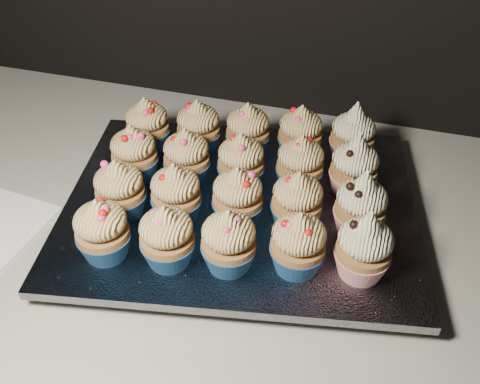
{
  "coord_description": "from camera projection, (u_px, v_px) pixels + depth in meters",
  "views": [
    {
      "loc": [
        0.33,
        1.19,
        1.4
      ],
      "look_at": [
        0.18,
        1.7,
        0.95
      ],
      "focal_mm": 40.0,
      "sensor_mm": 36.0,
      "label": 1
    }
  ],
  "objects": [
    {
      "name": "cupcake_16",
      "position": [
        198.0,
        128.0,
        0.77
      ],
      "size": [
        0.06,
        0.06,
        0.08
      ],
      "color": "navy",
      "rests_on": "foil_lining"
    },
    {
      "name": "cupcake_13",
      "position": [
        300.0,
        164.0,
        0.7
      ],
      "size": [
        0.06,
        0.06,
        0.08
      ],
      "color": "navy",
      "rests_on": "foil_lining"
    },
    {
      "name": "cupcake_1",
      "position": [
        167.0,
        237.0,
        0.6
      ],
      "size": [
        0.06,
        0.06,
        0.08
      ],
      "color": "navy",
      "rests_on": "foil_lining"
    },
    {
      "name": "cupcake_19",
      "position": [
        353.0,
        135.0,
        0.75
      ],
      "size": [
        0.06,
        0.06,
        0.1
      ],
      "color": "red",
      "rests_on": "foil_lining"
    },
    {
      "name": "cupcake_12",
      "position": [
        241.0,
        162.0,
        0.7
      ],
      "size": [
        0.06,
        0.06,
        0.08
      ],
      "color": "navy",
      "rests_on": "foil_lining"
    },
    {
      "name": "cupcake_17",
      "position": [
        248.0,
        131.0,
        0.76
      ],
      "size": [
        0.06,
        0.06,
        0.08
      ],
      "color": "navy",
      "rests_on": "foil_lining"
    },
    {
      "name": "cupcake_8",
      "position": [
        297.0,
        202.0,
        0.64
      ],
      "size": [
        0.06,
        0.06,
        0.08
      ],
      "color": "navy",
      "rests_on": "foil_lining"
    },
    {
      "name": "cupcake_0",
      "position": [
        102.0,
        230.0,
        0.61
      ],
      "size": [
        0.06,
        0.06,
        0.08
      ],
      "color": "navy",
      "rests_on": "foil_lining"
    },
    {
      "name": "baking_tray",
      "position": [
        240.0,
        214.0,
        0.72
      ],
      "size": [
        0.47,
        0.39,
        0.02
      ],
      "primitive_type": "cube",
      "rotation": [
        0.0,
        0.0,
        0.18
      ],
      "color": "black",
      "rests_on": "worktop"
    },
    {
      "name": "foil_lining",
      "position": [
        240.0,
        205.0,
        0.71
      ],
      "size": [
        0.51,
        0.43,
        0.01
      ],
      "primitive_type": "cube",
      "rotation": [
        0.0,
        0.0,
        0.18
      ],
      "color": "silver",
      "rests_on": "baking_tray"
    },
    {
      "name": "cupcake_4",
      "position": [
        364.0,
        247.0,
        0.58
      ],
      "size": [
        0.06,
        0.06,
        0.1
      ],
      "color": "red",
      "rests_on": "foil_lining"
    },
    {
      "name": "cupcake_6",
      "position": [
        176.0,
        194.0,
        0.66
      ],
      "size": [
        0.06,
        0.06,
        0.08
      ],
      "color": "navy",
      "rests_on": "foil_lining"
    },
    {
      "name": "worktop",
      "position": [
        122.0,
        207.0,
        0.77
      ],
      "size": [
        2.44,
        0.64,
        0.04
      ],
      "primitive_type": "cube",
      "color": "beige",
      "rests_on": "cabinet"
    },
    {
      "name": "cupcake_15",
      "position": [
        147.0,
        125.0,
        0.77
      ],
      "size": [
        0.06,
        0.06,
        0.08
      ],
      "color": "navy",
      "rests_on": "foil_lining"
    },
    {
      "name": "cupcake_7",
      "position": [
        238.0,
        197.0,
        0.65
      ],
      "size": [
        0.06,
        0.06,
        0.08
      ],
      "color": "navy",
      "rests_on": "foil_lining"
    },
    {
      "name": "cupcake_5",
      "position": [
        120.0,
        190.0,
        0.66
      ],
      "size": [
        0.06,
        0.06,
        0.08
      ],
      "color": "navy",
      "rests_on": "foil_lining"
    },
    {
      "name": "cupcake_2",
      "position": [
        229.0,
        241.0,
        0.59
      ],
      "size": [
        0.06,
        0.06,
        0.08
      ],
      "color": "navy",
      "rests_on": "foil_lining"
    },
    {
      "name": "cupcake_3",
      "position": [
        298.0,
        244.0,
        0.59
      ],
      "size": [
        0.06,
        0.06,
        0.08
      ],
      "color": "navy",
      "rests_on": "foil_lining"
    },
    {
      "name": "cupcake_14",
      "position": [
        354.0,
        167.0,
        0.69
      ],
      "size": [
        0.06,
        0.06,
        0.1
      ],
      "color": "red",
      "rests_on": "foil_lining"
    },
    {
      "name": "cupcake_11",
      "position": [
        187.0,
        157.0,
        0.71
      ],
      "size": [
        0.06,
        0.06,
        0.08
      ],
      "color": "navy",
      "rests_on": "foil_lining"
    },
    {
      "name": "cupcake_9",
      "position": [
        361.0,
        206.0,
        0.64
      ],
      "size": [
        0.06,
        0.06,
        0.1
      ],
      "color": "red",
      "rests_on": "foil_lining"
    },
    {
      "name": "cupcake_10",
      "position": [
        134.0,
        154.0,
        0.72
      ],
      "size": [
        0.06,
        0.06,
        0.08
      ],
      "color": "navy",
      "rests_on": "foil_lining"
    },
    {
      "name": "cupcake_18",
      "position": [
        300.0,
        133.0,
        0.76
      ],
      "size": [
        0.06,
        0.06,
        0.08
      ],
      "color": "navy",
      "rests_on": "foil_lining"
    },
    {
      "name": "cabinet",
      "position": [
        154.0,
        376.0,
        1.06
      ],
      "size": [
        2.4,
        0.6,
        0.86
      ],
      "primitive_type": "cube",
      "color": "black",
      "rests_on": "ground"
    }
  ]
}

